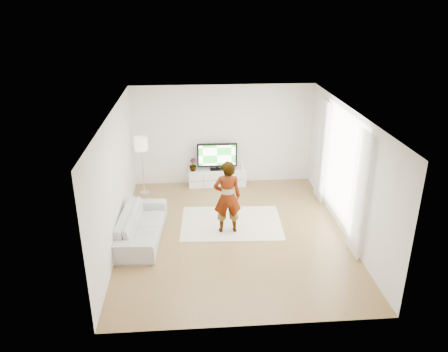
{
  "coord_description": "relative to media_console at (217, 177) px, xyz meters",
  "views": [
    {
      "loc": [
        -0.86,
        -8.59,
        5.0
      ],
      "look_at": [
        -0.17,
        0.4,
        1.25
      ],
      "focal_mm": 35.0,
      "sensor_mm": 36.0,
      "label": 1
    }
  ],
  "objects": [
    {
      "name": "television",
      "position": [
        0.0,
        0.03,
        0.65
      ],
      "size": [
        1.11,
        0.22,
        0.78
      ],
      "color": "black",
      "rests_on": "media_console"
    },
    {
      "name": "wall_back",
      "position": [
        0.18,
        0.24,
        1.18
      ],
      "size": [
        5.0,
        0.02,
        2.8
      ],
      "primitive_type": "cube",
      "color": "silver",
      "rests_on": "floor"
    },
    {
      "name": "wall_right",
      "position": [
        2.68,
        -2.76,
        1.18
      ],
      "size": [
        0.02,
        6.0,
        2.8
      ],
      "primitive_type": "cube",
      "color": "silver",
      "rests_on": "floor"
    },
    {
      "name": "potted_plant",
      "position": [
        -0.68,
        0.0,
        0.41
      ],
      "size": [
        0.27,
        0.27,
        0.36
      ],
      "primitive_type": "imported",
      "rotation": [
        0.0,
        0.0,
        -0.43
      ],
      "color": "#3F7238",
      "rests_on": "media_console"
    },
    {
      "name": "window",
      "position": [
        2.66,
        -2.46,
        1.23
      ],
      "size": [
        0.01,
        2.6,
        2.5
      ],
      "primitive_type": "cube",
      "color": "white",
      "rests_on": "wall_right"
    },
    {
      "name": "game_console",
      "position": [
        0.7,
        -0.0,
        0.33
      ],
      "size": [
        0.05,
        0.16,
        0.22
      ],
      "rotation": [
        0.0,
        0.0,
        0.02
      ],
      "color": "white",
      "rests_on": "media_console"
    },
    {
      "name": "sofa",
      "position": [
        -1.85,
        -2.82,
        0.1
      ],
      "size": [
        1.01,
        2.25,
        0.64
      ],
      "primitive_type": "imported",
      "rotation": [
        0.0,
        0.0,
        1.5
      ],
      "color": "#AFAFAA",
      "rests_on": "floor"
    },
    {
      "name": "wall_left",
      "position": [
        -2.32,
        -2.76,
        1.18
      ],
      "size": [
        0.02,
        6.0,
        2.8
      ],
      "primitive_type": "cube",
      "color": "silver",
      "rests_on": "floor"
    },
    {
      "name": "ceiling",
      "position": [
        0.18,
        -2.76,
        2.58
      ],
      "size": [
        6.0,
        6.0,
        0.0
      ],
      "primitive_type": "plane",
      "color": "white",
      "rests_on": "wall_back"
    },
    {
      "name": "floor",
      "position": [
        0.18,
        -2.76,
        -0.22
      ],
      "size": [
        6.0,
        6.0,
        0.0
      ],
      "primitive_type": "plane",
      "color": "#997545",
      "rests_on": "ground"
    },
    {
      "name": "wall_front",
      "position": [
        0.18,
        -5.76,
        1.18
      ],
      "size": [
        5.0,
        0.02,
        2.8
      ],
      "primitive_type": "cube",
      "color": "silver",
      "rests_on": "floor"
    },
    {
      "name": "curtain_near",
      "position": [
        2.58,
        -3.76,
        1.13
      ],
      "size": [
        0.04,
        0.7,
        2.6
      ],
      "primitive_type": "cube",
      "color": "white",
      "rests_on": "floor"
    },
    {
      "name": "player",
      "position": [
        0.06,
        -2.65,
        0.63
      ],
      "size": [
        0.63,
        0.43,
        1.7
      ],
      "primitive_type": "imported",
      "rotation": [
        0.0,
        0.0,
        3.18
      ],
      "color": "#334772",
      "rests_on": "rug"
    },
    {
      "name": "media_console",
      "position": [
        0.0,
        0.0,
        0.0
      ],
      "size": [
        1.6,
        0.45,
        0.45
      ],
      "color": "white",
      "rests_on": "floor"
    },
    {
      "name": "curtain_far",
      "position": [
        2.58,
        -1.16,
        1.13
      ],
      "size": [
        0.04,
        0.7,
        2.6
      ],
      "primitive_type": "cube",
      "color": "white",
      "rests_on": "floor"
    },
    {
      "name": "rug",
      "position": [
        0.19,
        -2.28,
        -0.22
      ],
      "size": [
        2.43,
        1.81,
        0.01
      ],
      "primitive_type": "cube",
      "rotation": [
        0.0,
        0.0,
        -0.05
      ],
      "color": "#EFE6CC",
      "rests_on": "floor"
    },
    {
      "name": "floor_lamp",
      "position": [
        -2.02,
        -0.39,
        1.11
      ],
      "size": [
        0.35,
        0.35,
        1.58
      ],
      "color": "silver",
      "rests_on": "floor"
    }
  ]
}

